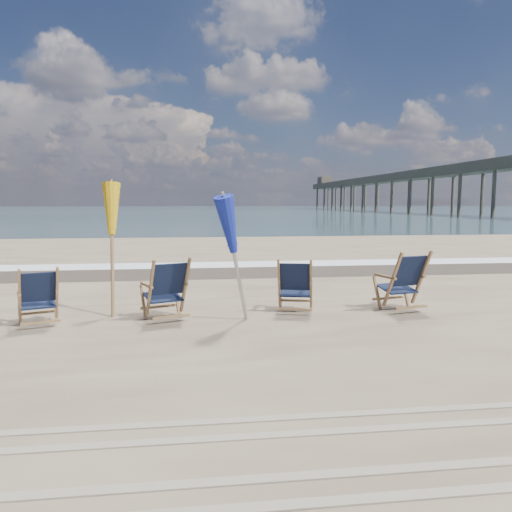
{
  "coord_description": "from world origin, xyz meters",
  "views": [
    {
      "loc": [
        -1.08,
        -6.15,
        1.8
      ],
      "look_at": [
        0.0,
        2.2,
        0.9
      ],
      "focal_mm": 35.0,
      "sensor_mm": 36.0,
      "label": 1
    }
  ],
  "objects_px": {
    "beach_chair_2": "(311,286)",
    "beach_chair_0": "(57,295)",
    "umbrella_blue": "(236,227)",
    "beach_chair_3": "(421,280)",
    "beach_chair_1": "(185,288)",
    "umbrella_yellow": "(111,214)",
    "fishing_pier": "(425,186)"
  },
  "relations": [
    {
      "from": "umbrella_yellow",
      "to": "umbrella_blue",
      "type": "xyz_separation_m",
      "value": [
        1.93,
        -0.86,
        -0.18
      ]
    },
    {
      "from": "beach_chair_3",
      "to": "umbrella_blue",
      "type": "distance_m",
      "value": 3.29
    },
    {
      "from": "beach_chair_0",
      "to": "beach_chair_1",
      "type": "bearing_deg",
      "value": 163.5
    },
    {
      "from": "beach_chair_2",
      "to": "umbrella_blue",
      "type": "xyz_separation_m",
      "value": [
        -1.24,
        -0.41,
        0.98
      ]
    },
    {
      "from": "beach_chair_2",
      "to": "beach_chair_3",
      "type": "xyz_separation_m",
      "value": [
        1.89,
        0.02,
        0.06
      ]
    },
    {
      "from": "beach_chair_1",
      "to": "beach_chair_3",
      "type": "bearing_deg",
      "value": 159.96
    },
    {
      "from": "fishing_pier",
      "to": "umbrella_yellow",
      "type": "bearing_deg",
      "value": -119.29
    },
    {
      "from": "beach_chair_1",
      "to": "beach_chair_3",
      "type": "height_order",
      "value": "beach_chair_3"
    },
    {
      "from": "umbrella_yellow",
      "to": "fishing_pier",
      "type": "distance_m",
      "value": 82.54
    },
    {
      "from": "umbrella_blue",
      "to": "beach_chair_0",
      "type": "bearing_deg",
      "value": 175.92
    },
    {
      "from": "beach_chair_0",
      "to": "beach_chair_3",
      "type": "relative_size",
      "value": 0.86
    },
    {
      "from": "fishing_pier",
      "to": "beach_chair_3",
      "type": "bearing_deg",
      "value": -116.0
    },
    {
      "from": "beach_chair_0",
      "to": "beach_chair_1",
      "type": "distance_m",
      "value": 1.87
    },
    {
      "from": "beach_chair_2",
      "to": "beach_chair_0",
      "type": "bearing_deg",
      "value": 18.15
    },
    {
      "from": "umbrella_yellow",
      "to": "umbrella_blue",
      "type": "bearing_deg",
      "value": -23.92
    },
    {
      "from": "beach_chair_2",
      "to": "fishing_pier",
      "type": "xyz_separation_m",
      "value": [
        37.18,
        72.38,
        4.19
      ]
    },
    {
      "from": "beach_chair_3",
      "to": "umbrella_blue",
      "type": "xyz_separation_m",
      "value": [
        -3.13,
        -0.43,
        0.93
      ]
    },
    {
      "from": "beach_chair_0",
      "to": "umbrella_blue",
      "type": "height_order",
      "value": "umbrella_blue"
    },
    {
      "from": "umbrella_blue",
      "to": "fishing_pier",
      "type": "height_order",
      "value": "fishing_pier"
    },
    {
      "from": "beach_chair_0",
      "to": "umbrella_yellow",
      "type": "relative_size",
      "value": 0.42
    },
    {
      "from": "beach_chair_2",
      "to": "umbrella_yellow",
      "type": "distance_m",
      "value": 3.41
    },
    {
      "from": "beach_chair_3",
      "to": "umbrella_blue",
      "type": "relative_size",
      "value": 0.53
    },
    {
      "from": "beach_chair_0",
      "to": "umbrella_blue",
      "type": "distance_m",
      "value": 2.82
    },
    {
      "from": "beach_chair_2",
      "to": "umbrella_yellow",
      "type": "height_order",
      "value": "umbrella_yellow"
    },
    {
      "from": "beach_chair_0",
      "to": "fishing_pier",
      "type": "distance_m",
      "value": 83.52
    },
    {
      "from": "beach_chair_1",
      "to": "fishing_pier",
      "type": "xyz_separation_m",
      "value": [
        39.19,
        72.48,
        4.16
      ]
    },
    {
      "from": "umbrella_yellow",
      "to": "fishing_pier",
      "type": "relative_size",
      "value": 0.02
    },
    {
      "from": "beach_chair_3",
      "to": "umbrella_blue",
      "type": "bearing_deg",
      "value": -6.36
    },
    {
      "from": "beach_chair_3",
      "to": "fishing_pier",
      "type": "height_order",
      "value": "fishing_pier"
    },
    {
      "from": "beach_chair_1",
      "to": "beach_chair_2",
      "type": "bearing_deg",
      "value": 160.95
    },
    {
      "from": "beach_chair_1",
      "to": "umbrella_yellow",
      "type": "relative_size",
      "value": 0.46
    },
    {
      "from": "beach_chair_0",
      "to": "umbrella_blue",
      "type": "bearing_deg",
      "value": 155.49
    }
  ]
}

